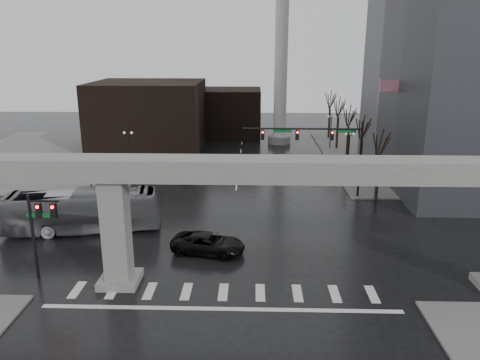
{
  "coord_description": "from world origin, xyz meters",
  "views": [
    {
      "loc": [
        1.88,
        -27.97,
        15.54
      ],
      "look_at": [
        0.78,
        9.5,
        4.5
      ],
      "focal_mm": 35.0,
      "sensor_mm": 36.0,
      "label": 1
    }
  ],
  "objects_px": {
    "pickup_truck": "(208,243)",
    "far_car": "(187,174)",
    "signal_mast_arm": "(324,142)",
    "city_bus": "(81,211)"
  },
  "relations": [
    {
      "from": "signal_mast_arm",
      "to": "city_bus",
      "type": "bearing_deg",
      "value": -155.46
    },
    {
      "from": "signal_mast_arm",
      "to": "far_car",
      "type": "xyz_separation_m",
      "value": [
        -14.96,
        6.0,
        -5.13
      ]
    },
    {
      "from": "pickup_truck",
      "to": "far_car",
      "type": "height_order",
      "value": "pickup_truck"
    },
    {
      "from": "city_bus",
      "to": "far_car",
      "type": "relative_size",
      "value": 3.19
    },
    {
      "from": "far_car",
      "to": "city_bus",
      "type": "bearing_deg",
      "value": -124.85
    },
    {
      "from": "far_car",
      "to": "pickup_truck",
      "type": "bearing_deg",
      "value": -89.35
    },
    {
      "from": "pickup_truck",
      "to": "signal_mast_arm",
      "type": "bearing_deg",
      "value": -25.43
    },
    {
      "from": "pickup_truck",
      "to": "city_bus",
      "type": "distance_m",
      "value": 11.93
    },
    {
      "from": "city_bus",
      "to": "far_car",
      "type": "bearing_deg",
      "value": -32.53
    },
    {
      "from": "signal_mast_arm",
      "to": "pickup_truck",
      "type": "xyz_separation_m",
      "value": [
        -10.51,
        -13.94,
        -5.05
      ]
    }
  ]
}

